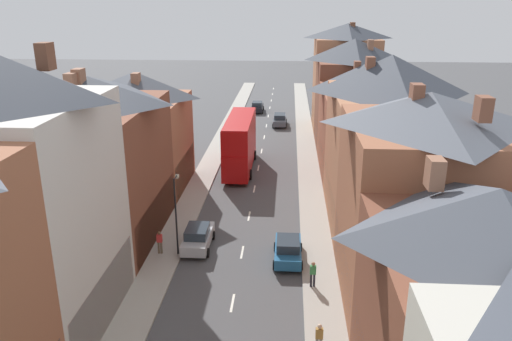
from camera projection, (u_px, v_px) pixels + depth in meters
name	position (u px, v px, depth m)	size (l,w,h in m)	color
pavement_left	(212.00, 160.00, 53.05)	(2.20, 104.00, 0.14)	#A8A399
pavement_right	(308.00, 162.00, 52.42)	(2.20, 104.00, 0.14)	#A8A399
centre_line_dashes	(258.00, 168.00, 50.87)	(0.14, 97.80, 0.01)	silver
terrace_row_left	(21.00, 213.00, 24.64)	(8.00, 46.96, 14.33)	brown
terrace_row_right	(387.00, 150.00, 36.40)	(8.00, 69.00, 13.60)	beige
double_decker_bus_lead	(240.00, 142.00, 49.58)	(2.74, 10.80, 5.30)	#B70F0F
car_near_blue	(288.00, 249.00, 32.56)	(1.90, 3.98, 1.61)	#236093
car_near_silver	(257.00, 107.00, 75.96)	(1.90, 4.11, 1.59)	black
car_parked_left_a	(280.00, 120.00, 67.65)	(1.90, 4.59, 1.66)	#4C515B
car_parked_right_a	(198.00, 237.00, 34.25)	(1.90, 4.17, 1.63)	#B7BABF
pedestrian_near_right	(319.00, 337.00, 23.75)	(0.36, 0.22, 1.61)	gray
pedestrian_mid_left	(313.00, 273.00, 29.33)	(0.36, 0.22, 1.61)	#23232D
pedestrian_mid_right	(160.00, 241.00, 33.19)	(0.36, 0.22, 1.61)	brown
street_lamp	(176.00, 210.00, 32.55)	(0.20, 1.12, 5.50)	black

